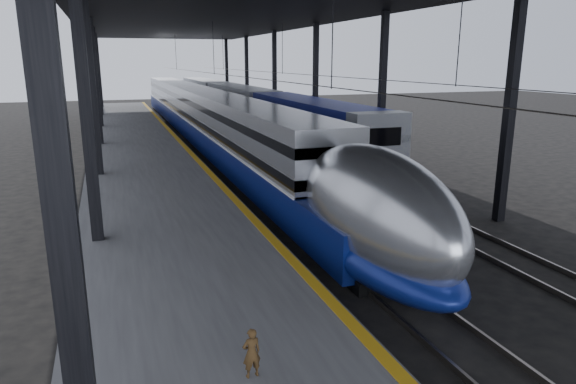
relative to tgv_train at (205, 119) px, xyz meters
name	(u,v)px	position (x,y,z in m)	size (l,w,h in m)	color
ground	(335,311)	(-2.00, -29.24, -1.93)	(160.00, 160.00, 0.00)	black
platform	(142,162)	(-5.50, -9.24, -1.43)	(6.00, 80.00, 1.00)	#4C4C4F
yellow_strip	(189,151)	(-2.70, -9.24, -0.93)	(0.30, 80.00, 0.01)	#CA9113
rails	(271,161)	(2.50, -9.24, -1.85)	(6.52, 80.00, 0.16)	slate
canopy	(227,12)	(-0.10, -9.24, 7.18)	(18.00, 75.00, 9.47)	black
tgv_train	(205,119)	(0.00, 0.00, 0.00)	(2.88, 65.20, 4.13)	#AEB0B5
second_train	(242,107)	(5.00, 8.05, 0.09)	(2.90, 56.05, 3.99)	navy
child	(251,353)	(-5.18, -32.71, -0.47)	(0.34, 0.22, 0.92)	#483118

